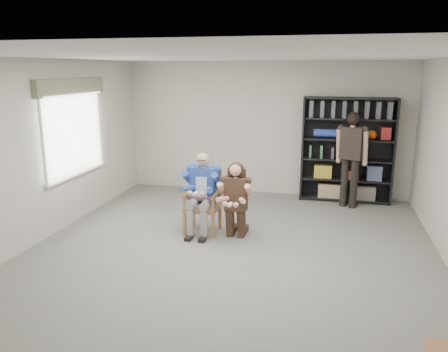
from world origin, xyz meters
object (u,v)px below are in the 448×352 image
(bookshelf, at_px, (347,150))
(standing_man, at_px, (351,161))
(kneeling_woman, at_px, (236,201))
(seated_man, at_px, (202,193))
(armchair, at_px, (202,202))

(bookshelf, distance_m, standing_man, 0.45)
(kneeling_woman, relative_size, standing_man, 0.66)
(seated_man, height_order, bookshelf, bookshelf)
(armchair, bearing_deg, kneeling_woman, -10.99)
(standing_man, bearing_deg, bookshelf, 116.56)
(standing_man, bearing_deg, seated_man, -121.79)
(seated_man, relative_size, standing_man, 0.73)
(kneeling_woman, bearing_deg, bookshelf, 55.90)
(kneeling_woman, bearing_deg, armchair, 169.01)
(seated_man, xyz_separation_m, kneeling_woman, (0.58, -0.12, -0.06))
(armchair, relative_size, bookshelf, 0.49)
(armchair, xyz_separation_m, bookshelf, (2.33, 2.40, 0.53))
(armchair, relative_size, seated_man, 0.77)
(kneeling_woman, bearing_deg, standing_man, 49.83)
(seated_man, distance_m, kneeling_woman, 0.59)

